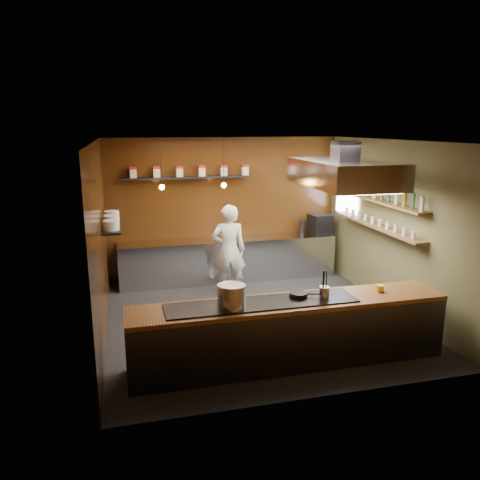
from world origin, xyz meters
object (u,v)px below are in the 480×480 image
object	(u,v)px
extractor_hood	(344,173)
stockpot_small	(233,296)
espresso_machine	(320,224)
stockpot_large	(230,296)
chef	(229,250)

from	to	relation	value
extractor_hood	stockpot_small	xyz separation A→B (m)	(-2.12, -1.29, -1.41)
extractor_hood	espresso_machine	distance (m)	3.01
stockpot_large	chef	world-z (taller)	chef
stockpot_small	espresso_machine	distance (m)	4.82
stockpot_large	espresso_machine	world-z (taller)	espresso_machine
stockpot_large	chef	size ratio (longest dim) A/B	0.18
chef	stockpot_large	bearing A→B (deg)	83.39
stockpot_large	espresso_machine	distance (m)	4.82
espresso_machine	stockpot_small	bearing A→B (deg)	-133.90
extractor_hood	chef	size ratio (longest dim) A/B	1.12
extractor_hood	stockpot_small	distance (m)	2.86
extractor_hood	stockpot_small	size ratio (longest dim) A/B	5.99
stockpot_small	espresso_machine	world-z (taller)	espresso_machine
stockpot_small	extractor_hood	bearing A→B (deg)	31.37
extractor_hood	espresso_machine	size ratio (longest dim) A/B	4.59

